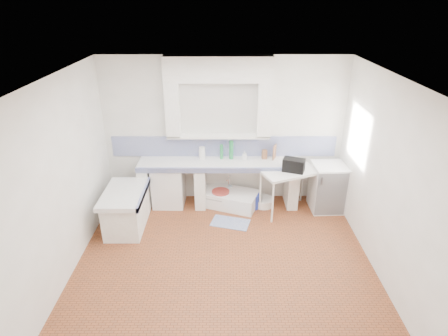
{
  "coord_description": "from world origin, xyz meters",
  "views": [
    {
      "loc": [
        -0.01,
        -4.65,
        3.74
      ],
      "look_at": [
        0.0,
        1.0,
        1.1
      ],
      "focal_mm": 29.85,
      "sensor_mm": 36.0,
      "label": 1
    }
  ],
  "objects_px": {
    "sink": "(229,199)",
    "side_table": "(288,191)",
    "fridge": "(327,187)",
    "stove": "(169,185)"
  },
  "relations": [
    {
      "from": "side_table",
      "to": "stove",
      "type": "bearing_deg",
      "value": 150.33
    },
    {
      "from": "sink",
      "to": "side_table",
      "type": "distance_m",
      "value": 1.16
    },
    {
      "from": "stove",
      "to": "side_table",
      "type": "distance_m",
      "value": 2.28
    },
    {
      "from": "stove",
      "to": "sink",
      "type": "height_order",
      "value": "stove"
    },
    {
      "from": "sink",
      "to": "side_table",
      "type": "xyz_separation_m",
      "value": [
        1.1,
        -0.22,
        0.29
      ]
    },
    {
      "from": "stove",
      "to": "sink",
      "type": "xyz_separation_m",
      "value": [
        1.16,
        -0.06,
        -0.28
      ]
    },
    {
      "from": "stove",
      "to": "fridge",
      "type": "height_order",
      "value": "fridge"
    },
    {
      "from": "stove",
      "to": "side_table",
      "type": "xyz_separation_m",
      "value": [
        2.26,
        -0.28,
        0.01
      ]
    },
    {
      "from": "sink",
      "to": "stove",
      "type": "bearing_deg",
      "value": -162.11
    },
    {
      "from": "side_table",
      "to": "fridge",
      "type": "distance_m",
      "value": 0.76
    }
  ]
}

